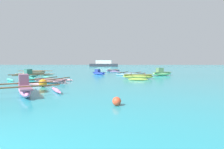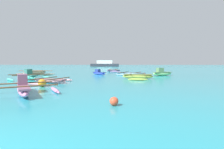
{
  "view_description": "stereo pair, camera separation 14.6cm",
  "coord_description": "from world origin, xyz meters",
  "px_view_note": "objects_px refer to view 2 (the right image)",
  "views": [
    {
      "loc": [
        2.89,
        -1.64,
        1.58
      ],
      "look_at": [
        2.0,
        17.79,
        0.25
      ],
      "focal_mm": 28.0,
      "sensor_mm": 36.0,
      "label": 1
    },
    {
      "loc": [
        3.04,
        -1.63,
        1.58
      ],
      "look_at": [
        2.0,
        17.79,
        0.25
      ],
      "focal_mm": 28.0,
      "sensor_mm": 36.0,
      "label": 2
    }
  ],
  "objects_px": {
    "moored_boat_0": "(131,74)",
    "moored_boat_8": "(35,73)",
    "moored_boat_3": "(30,76)",
    "mooring_buoy_1": "(42,83)",
    "moored_boat_4": "(114,71)",
    "moored_boat_1": "(99,73)",
    "moored_boat_7": "(162,73)",
    "moored_boat_5": "(138,76)",
    "mooring_buoy_0": "(114,101)",
    "distant_ferry": "(105,64)",
    "moored_boat_6": "(50,81)",
    "moored_boat_2": "(23,88)"
  },
  "relations": [
    {
      "from": "moored_boat_5",
      "to": "moored_boat_7",
      "type": "xyz_separation_m",
      "value": [
        3.27,
        4.12,
        0.1
      ]
    },
    {
      "from": "moored_boat_2",
      "to": "mooring_buoy_1",
      "type": "distance_m",
      "value": 2.68
    },
    {
      "from": "mooring_buoy_1",
      "to": "moored_boat_8",
      "type": "bearing_deg",
      "value": 118.52
    },
    {
      "from": "moored_boat_0",
      "to": "moored_boat_4",
      "type": "bearing_deg",
      "value": 131.43
    },
    {
      "from": "moored_boat_1",
      "to": "moored_boat_7",
      "type": "bearing_deg",
      "value": 30.67
    },
    {
      "from": "moored_boat_0",
      "to": "moored_boat_6",
      "type": "distance_m",
      "value": 11.71
    },
    {
      "from": "distant_ferry",
      "to": "moored_boat_6",
      "type": "bearing_deg",
      "value": -88.93
    },
    {
      "from": "moored_boat_3",
      "to": "mooring_buoy_1",
      "type": "distance_m",
      "value": 5.89
    },
    {
      "from": "moored_boat_0",
      "to": "moored_boat_8",
      "type": "relative_size",
      "value": 0.85
    },
    {
      "from": "moored_boat_8",
      "to": "moored_boat_6",
      "type": "bearing_deg",
      "value": -125.54
    },
    {
      "from": "moored_boat_5",
      "to": "moored_boat_7",
      "type": "distance_m",
      "value": 5.26
    },
    {
      "from": "moored_boat_2",
      "to": "mooring_buoy_0",
      "type": "relative_size",
      "value": 11.63
    },
    {
      "from": "moored_boat_8",
      "to": "moored_boat_2",
      "type": "bearing_deg",
      "value": -133.27
    },
    {
      "from": "moored_boat_0",
      "to": "moored_boat_5",
      "type": "height_order",
      "value": "moored_boat_5"
    },
    {
      "from": "moored_boat_1",
      "to": "moored_boat_2",
      "type": "distance_m",
      "value": 14.44
    },
    {
      "from": "moored_boat_3",
      "to": "moored_boat_4",
      "type": "distance_m",
      "value": 15.51
    },
    {
      "from": "moored_boat_7",
      "to": "mooring_buoy_1",
      "type": "relative_size",
      "value": 5.24
    },
    {
      "from": "moored_boat_8",
      "to": "distant_ferry",
      "type": "distance_m",
      "value": 46.91
    },
    {
      "from": "moored_boat_7",
      "to": "mooring_buoy_0",
      "type": "xyz_separation_m",
      "value": [
        -5.13,
        -14.94,
        -0.17
      ]
    },
    {
      "from": "moored_boat_8",
      "to": "moored_boat_3",
      "type": "bearing_deg",
      "value": -135.32
    },
    {
      "from": "moored_boat_6",
      "to": "mooring_buoy_1",
      "type": "distance_m",
      "value": 2.24
    },
    {
      "from": "moored_boat_1",
      "to": "moored_boat_7",
      "type": "height_order",
      "value": "moored_boat_7"
    },
    {
      "from": "moored_boat_0",
      "to": "moored_boat_5",
      "type": "xyz_separation_m",
      "value": [
        0.34,
        -5.64,
        0.08
      ]
    },
    {
      "from": "moored_boat_0",
      "to": "moored_boat_8",
      "type": "bearing_deg",
      "value": -157.22
    },
    {
      "from": "moored_boat_0",
      "to": "moored_boat_3",
      "type": "relative_size",
      "value": 1.12
    },
    {
      "from": "moored_boat_3",
      "to": "distant_ferry",
      "type": "height_order",
      "value": "distant_ferry"
    },
    {
      "from": "moored_boat_0",
      "to": "moored_boat_3",
      "type": "distance_m",
      "value": 12.05
    },
    {
      "from": "moored_boat_4",
      "to": "mooring_buoy_1",
      "type": "height_order",
      "value": "mooring_buoy_1"
    },
    {
      "from": "moored_boat_6",
      "to": "moored_boat_8",
      "type": "xyz_separation_m",
      "value": [
        -5.71,
        9.02,
        0.08
      ]
    },
    {
      "from": "moored_boat_7",
      "to": "moored_boat_2",
      "type": "bearing_deg",
      "value": -152.2
    },
    {
      "from": "moored_boat_1",
      "to": "moored_boat_3",
      "type": "height_order",
      "value": "moored_boat_3"
    },
    {
      "from": "moored_boat_1",
      "to": "moored_boat_3",
      "type": "relative_size",
      "value": 0.53
    },
    {
      "from": "mooring_buoy_1",
      "to": "moored_boat_3",
      "type": "bearing_deg",
      "value": 125.61
    },
    {
      "from": "moored_boat_4",
      "to": "distant_ferry",
      "type": "relative_size",
      "value": 0.32
    },
    {
      "from": "moored_boat_3",
      "to": "moored_boat_5",
      "type": "height_order",
      "value": "moored_boat_3"
    },
    {
      "from": "moored_boat_7",
      "to": "distant_ferry",
      "type": "relative_size",
      "value": 0.24
    },
    {
      "from": "moored_boat_6",
      "to": "moored_boat_7",
      "type": "height_order",
      "value": "moored_boat_7"
    },
    {
      "from": "moored_boat_2",
      "to": "mooring_buoy_0",
      "type": "height_order",
      "value": "moored_boat_2"
    },
    {
      "from": "moored_boat_0",
      "to": "moored_boat_4",
      "type": "height_order",
      "value": "moored_boat_4"
    },
    {
      "from": "moored_boat_1",
      "to": "moored_boat_6",
      "type": "distance_m",
      "value": 9.78
    },
    {
      "from": "moored_boat_3",
      "to": "moored_boat_7",
      "type": "relative_size",
      "value": 1.45
    },
    {
      "from": "moored_boat_8",
      "to": "moored_boat_1",
      "type": "bearing_deg",
      "value": -65.06
    },
    {
      "from": "mooring_buoy_0",
      "to": "distant_ferry",
      "type": "height_order",
      "value": "distant_ferry"
    },
    {
      "from": "moored_boat_0",
      "to": "moored_boat_8",
      "type": "height_order",
      "value": "moored_boat_8"
    },
    {
      "from": "moored_boat_2",
      "to": "moored_boat_6",
      "type": "height_order",
      "value": "moored_boat_2"
    },
    {
      "from": "moored_boat_3",
      "to": "moored_boat_7",
      "type": "distance_m",
      "value": 14.51
    },
    {
      "from": "moored_boat_3",
      "to": "distant_ferry",
      "type": "relative_size",
      "value": 0.35
    },
    {
      "from": "moored_boat_6",
      "to": "distant_ferry",
      "type": "distance_m",
      "value": 55.71
    },
    {
      "from": "moored_boat_5",
      "to": "moored_boat_6",
      "type": "height_order",
      "value": "moored_boat_5"
    },
    {
      "from": "moored_boat_7",
      "to": "moored_boat_1",
      "type": "bearing_deg",
      "value": 144.65
    }
  ]
}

